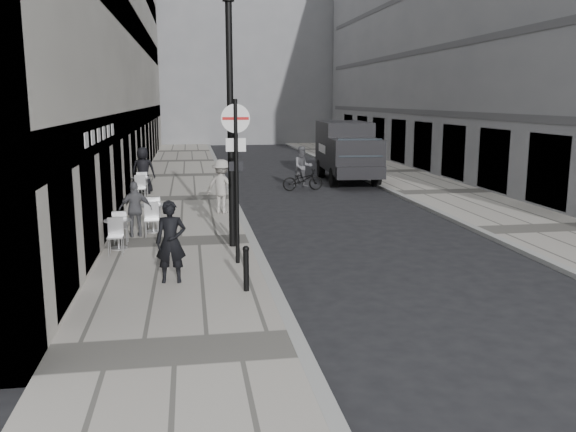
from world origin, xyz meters
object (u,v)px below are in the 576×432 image
(walking_man, at_px, (171,242))
(cyclist, at_px, (303,173))
(panel_van, at_px, (347,148))
(lamppost, at_px, (230,106))
(sign_post, at_px, (236,160))

(walking_man, bearing_deg, cyclist, 71.47)
(walking_man, height_order, cyclist, cyclist)
(walking_man, relative_size, panel_van, 0.28)
(lamppost, relative_size, panel_van, 1.06)
(walking_man, xyz_separation_m, cyclist, (5.40, 13.55, -0.24))
(lamppost, bearing_deg, cyclist, 69.69)
(lamppost, xyz_separation_m, panel_van, (6.61, 13.29, -2.20))
(walking_man, xyz_separation_m, sign_post, (1.53, 1.35, 1.61))
(sign_post, height_order, cyclist, sign_post)
(sign_post, distance_m, cyclist, 12.94)
(panel_van, xyz_separation_m, cyclist, (-2.74, -2.83, -0.87))
(lamppost, bearing_deg, sign_post, -90.00)
(sign_post, relative_size, cyclist, 1.98)
(walking_man, distance_m, cyclist, 14.59)
(cyclist, bearing_deg, sign_post, -112.56)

